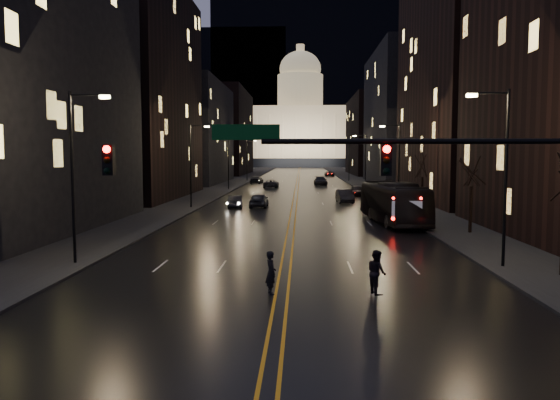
# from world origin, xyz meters

# --- Properties ---
(ground) EXTENTS (900.00, 900.00, 0.00)m
(ground) POSITION_xyz_m (0.00, 0.00, 0.00)
(ground) COLOR black
(ground) RESTS_ON ground
(road) EXTENTS (20.00, 320.00, 0.02)m
(road) POSITION_xyz_m (0.00, 130.00, 0.01)
(road) COLOR black
(road) RESTS_ON ground
(sidewalk_left) EXTENTS (8.00, 320.00, 0.16)m
(sidewalk_left) POSITION_xyz_m (-14.00, 130.00, 0.08)
(sidewalk_left) COLOR black
(sidewalk_left) RESTS_ON ground
(sidewalk_right) EXTENTS (8.00, 320.00, 0.16)m
(sidewalk_right) POSITION_xyz_m (14.00, 130.00, 0.08)
(sidewalk_right) COLOR black
(sidewalk_right) RESTS_ON ground
(center_line) EXTENTS (0.62, 320.00, 0.01)m
(center_line) POSITION_xyz_m (0.00, 130.00, 0.03)
(center_line) COLOR orange
(center_line) RESTS_ON road
(building_left_near) EXTENTS (12.00, 28.00, 22.00)m
(building_left_near) POSITION_xyz_m (-21.00, 22.00, 11.00)
(building_left_near) COLOR black
(building_left_near) RESTS_ON ground
(building_left_mid) EXTENTS (12.00, 30.00, 28.00)m
(building_left_mid) POSITION_xyz_m (-21.00, 54.00, 14.00)
(building_left_mid) COLOR black
(building_left_mid) RESTS_ON ground
(building_left_far) EXTENTS (12.00, 34.00, 20.00)m
(building_left_far) POSITION_xyz_m (-21.00, 92.00, 10.00)
(building_left_far) COLOR black
(building_left_far) RESTS_ON ground
(building_left_dist) EXTENTS (12.00, 40.00, 24.00)m
(building_left_dist) POSITION_xyz_m (-21.00, 140.00, 12.00)
(building_left_dist) COLOR black
(building_left_dist) RESTS_ON ground
(building_right_tall) EXTENTS (12.00, 30.00, 38.00)m
(building_right_tall) POSITION_xyz_m (21.00, 50.00, 19.00)
(building_right_tall) COLOR black
(building_right_tall) RESTS_ON ground
(building_right_mid) EXTENTS (12.00, 34.00, 26.00)m
(building_right_mid) POSITION_xyz_m (21.00, 92.00, 13.00)
(building_right_mid) COLOR black
(building_right_mid) RESTS_ON ground
(building_right_dist) EXTENTS (12.00, 40.00, 22.00)m
(building_right_dist) POSITION_xyz_m (21.00, 140.00, 11.00)
(building_right_dist) COLOR black
(building_right_dist) RESTS_ON ground
(mountain_ridge) EXTENTS (520.00, 60.00, 130.00)m
(mountain_ridge) POSITION_xyz_m (40.00, 380.00, 65.00)
(mountain_ridge) COLOR black
(mountain_ridge) RESTS_ON ground
(capitol) EXTENTS (90.00, 50.00, 58.50)m
(capitol) POSITION_xyz_m (0.00, 250.00, 17.15)
(capitol) COLOR black
(capitol) RESTS_ON ground
(traffic_signal) EXTENTS (17.29, 0.45, 7.00)m
(traffic_signal) POSITION_xyz_m (5.91, -0.00, 5.10)
(traffic_signal) COLOR black
(traffic_signal) RESTS_ON ground
(streetlamp_right_near) EXTENTS (2.13, 0.25, 9.00)m
(streetlamp_right_near) POSITION_xyz_m (10.81, 10.00, 5.08)
(streetlamp_right_near) COLOR black
(streetlamp_right_near) RESTS_ON ground
(streetlamp_left_near) EXTENTS (2.13, 0.25, 9.00)m
(streetlamp_left_near) POSITION_xyz_m (-10.81, 10.00, 5.08)
(streetlamp_left_near) COLOR black
(streetlamp_left_near) RESTS_ON ground
(streetlamp_right_mid) EXTENTS (2.13, 0.25, 9.00)m
(streetlamp_right_mid) POSITION_xyz_m (10.81, 40.00, 5.08)
(streetlamp_right_mid) COLOR black
(streetlamp_right_mid) RESTS_ON ground
(streetlamp_left_mid) EXTENTS (2.13, 0.25, 9.00)m
(streetlamp_left_mid) POSITION_xyz_m (-10.81, 40.00, 5.08)
(streetlamp_left_mid) COLOR black
(streetlamp_left_mid) RESTS_ON ground
(streetlamp_right_far) EXTENTS (2.13, 0.25, 9.00)m
(streetlamp_right_far) POSITION_xyz_m (10.81, 70.00, 5.08)
(streetlamp_right_far) COLOR black
(streetlamp_right_far) RESTS_ON ground
(streetlamp_left_far) EXTENTS (2.13, 0.25, 9.00)m
(streetlamp_left_far) POSITION_xyz_m (-10.81, 70.00, 5.08)
(streetlamp_left_far) COLOR black
(streetlamp_left_far) RESTS_ON ground
(streetlamp_right_dist) EXTENTS (2.13, 0.25, 9.00)m
(streetlamp_right_dist) POSITION_xyz_m (10.81, 100.00, 5.08)
(streetlamp_right_dist) COLOR black
(streetlamp_right_dist) RESTS_ON ground
(streetlamp_left_dist) EXTENTS (2.13, 0.25, 9.00)m
(streetlamp_left_dist) POSITION_xyz_m (-10.81, 100.00, 5.08)
(streetlamp_left_dist) COLOR black
(streetlamp_left_dist) RESTS_ON ground
(tree_right_mid) EXTENTS (2.40, 2.40, 6.65)m
(tree_right_mid) POSITION_xyz_m (13.00, 22.00, 4.53)
(tree_right_mid) COLOR black
(tree_right_mid) RESTS_ON ground
(tree_right_far) EXTENTS (2.40, 2.40, 6.65)m
(tree_right_far) POSITION_xyz_m (13.00, 38.00, 4.53)
(tree_right_far) COLOR black
(tree_right_far) RESTS_ON ground
(bus) EXTENTS (4.14, 12.75, 3.49)m
(bus) POSITION_xyz_m (8.50, 28.27, 1.74)
(bus) COLOR black
(bus) RESTS_ON ground
(oncoming_car_a) EXTENTS (1.95, 4.71, 1.60)m
(oncoming_car_a) POSITION_xyz_m (-3.85, 41.55, 0.80)
(oncoming_car_a) COLOR black
(oncoming_car_a) RESTS_ON ground
(oncoming_car_b) EXTENTS (1.86, 4.39, 1.41)m
(oncoming_car_b) POSITION_xyz_m (-6.33, 40.69, 0.70)
(oncoming_car_b) COLOR black
(oncoming_car_b) RESTS_ON ground
(oncoming_car_c) EXTENTS (2.59, 5.20, 1.42)m
(oncoming_car_c) POSITION_xyz_m (-4.48, 76.90, 0.71)
(oncoming_car_c) COLOR black
(oncoming_car_c) RESTS_ON ground
(oncoming_car_d) EXTENTS (2.56, 5.32, 1.49)m
(oncoming_car_d) POSITION_xyz_m (-8.10, 89.84, 0.75)
(oncoming_car_d) COLOR black
(oncoming_car_d) RESTS_ON ground
(receding_car_a) EXTENTS (2.01, 4.96, 1.60)m
(receding_car_a) POSITION_xyz_m (5.97, 47.65, 0.80)
(receding_car_a) COLOR black
(receding_car_a) RESTS_ON ground
(receding_car_b) EXTENTS (2.08, 4.80, 1.61)m
(receding_car_b) POSITION_xyz_m (8.47, 56.91, 0.81)
(receding_car_b) COLOR black
(receding_car_b) RESTS_ON ground
(receding_car_c) EXTENTS (2.53, 5.72, 1.63)m
(receding_car_c) POSITION_xyz_m (4.36, 84.63, 0.82)
(receding_car_c) COLOR black
(receding_car_c) RESTS_ON ground
(receding_car_d) EXTENTS (2.54, 4.93, 1.33)m
(receding_car_d) POSITION_xyz_m (8.20, 127.45, 0.67)
(receding_car_d) COLOR black
(receding_car_d) RESTS_ON ground
(pedestrian_a) EXTENTS (0.64, 0.78, 1.82)m
(pedestrian_a) POSITION_xyz_m (-0.45, 4.49, 0.91)
(pedestrian_a) COLOR black
(pedestrian_a) RESTS_ON ground
(pedestrian_b) EXTENTS (0.75, 1.01, 1.85)m
(pedestrian_b) POSITION_xyz_m (3.93, 4.77, 0.93)
(pedestrian_b) COLOR black
(pedestrian_b) RESTS_ON ground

